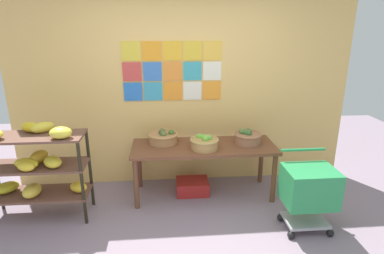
% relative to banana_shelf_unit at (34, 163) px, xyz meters
% --- Properties ---
extents(back_wall_with_art, '(4.47, 0.07, 2.69)m').
position_rel_banana_shelf_unit_xyz_m(back_wall_with_art, '(1.67, 0.84, 0.68)').
color(back_wall_with_art, '#ECBD67').
rests_on(back_wall_with_art, ground).
extents(banana_shelf_unit, '(1.11, 0.47, 1.11)m').
position_rel_banana_shelf_unit_xyz_m(banana_shelf_unit, '(0.00, 0.00, 0.00)').
color(banana_shelf_unit, black).
rests_on(banana_shelf_unit, ground).
extents(display_table, '(1.78, 0.66, 0.67)m').
position_rel_banana_shelf_unit_xyz_m(display_table, '(1.90, 0.36, -0.07)').
color(display_table, brown).
rests_on(display_table, ground).
extents(fruit_basket_centre, '(0.35, 0.35, 0.17)m').
position_rel_banana_shelf_unit_xyz_m(fruit_basket_centre, '(1.90, 0.26, 0.08)').
color(fruit_basket_centre, '#B4894B').
rests_on(fruit_basket_centre, display_table).
extents(fruit_basket_back_left, '(0.38, 0.38, 0.18)m').
position_rel_banana_shelf_unit_xyz_m(fruit_basket_back_left, '(1.40, 0.50, 0.08)').
color(fruit_basket_back_left, '#B17D4D').
rests_on(fruit_basket_back_left, display_table).
extents(fruit_basket_left, '(0.35, 0.35, 0.18)m').
position_rel_banana_shelf_unit_xyz_m(fruit_basket_left, '(2.46, 0.40, 0.09)').
color(fruit_basket_left, '#9D6B4B').
rests_on(fruit_basket_left, display_table).
extents(produce_crate_under_table, '(0.41, 0.32, 0.18)m').
position_rel_banana_shelf_unit_xyz_m(produce_crate_under_table, '(1.77, 0.40, -0.58)').
color(produce_crate_under_table, '#AC221F').
rests_on(produce_crate_under_table, ground).
extents(shopping_cart, '(0.52, 0.46, 0.84)m').
position_rel_banana_shelf_unit_xyz_m(shopping_cart, '(2.91, -0.47, -0.19)').
color(shopping_cart, black).
rests_on(shopping_cart, ground).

